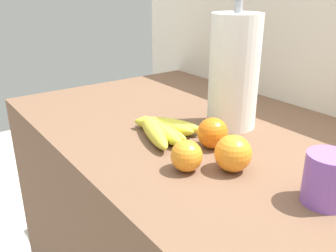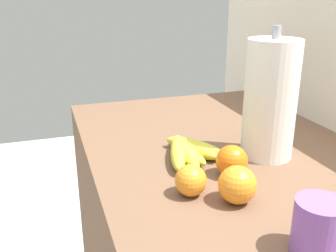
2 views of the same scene
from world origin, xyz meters
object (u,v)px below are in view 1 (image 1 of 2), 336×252
orange_far_right (233,153)px  orange_center (213,133)px  paper_towel_roll (234,72)px  mug (327,179)px  orange_right (187,156)px  banana_bunch (161,129)px

orange_far_right → orange_center: 0.12m
paper_towel_roll → mug: (0.36, -0.13, -0.10)m
orange_right → orange_center: bearing=113.7°
orange_right → paper_towel_roll: size_ratio=0.20×
orange_far_right → mug: mug is taller
orange_far_right → paper_towel_roll: paper_towel_roll is taller
banana_bunch → paper_towel_roll: size_ratio=0.64×
banana_bunch → orange_center: (0.13, 0.06, 0.02)m
orange_right → mug: size_ratio=0.71×
orange_center → mug: mug is taller
banana_bunch → orange_right: (0.18, -0.06, 0.01)m
banana_bunch → orange_center: size_ratio=2.85×
orange_far_right → orange_center: orange_far_right is taller
orange_far_right → orange_right: (-0.05, -0.08, -0.01)m
paper_towel_roll → orange_right: bearing=-63.4°
banana_bunch → paper_towel_roll: bearing=75.3°
banana_bunch → orange_center: bearing=25.0°
orange_center → mug: (0.28, 0.00, 0.01)m
orange_center → orange_right: bearing=-66.3°
orange_center → mug: size_ratio=0.78×
banana_bunch → mug: bearing=8.6°
orange_right → paper_towel_roll: (-0.13, 0.25, 0.11)m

